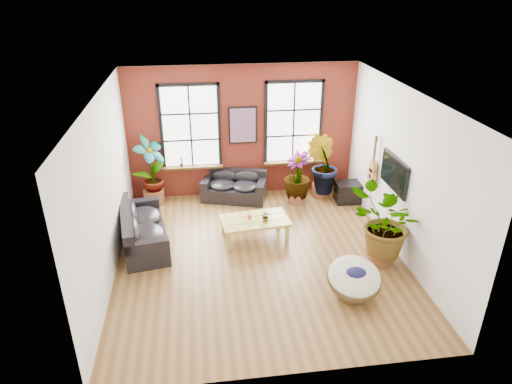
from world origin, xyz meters
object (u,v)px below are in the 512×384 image
sofa_back (235,187)px  coffee_table (255,221)px  papasan_chair (354,279)px  sofa_left (141,229)px

sofa_back → coffee_table: size_ratio=1.15×
sofa_back → papasan_chair: size_ratio=1.67×
coffee_table → papasan_chair: 2.81m
coffee_table → papasan_chair: bearing=-62.6°
sofa_back → coffee_table: bearing=-66.3°
coffee_table → papasan_chair: papasan_chair is taller
sofa_left → papasan_chair: size_ratio=2.07×
sofa_left → coffee_table: sofa_left is taller
coffee_table → sofa_left: bearing=172.6°
sofa_left → coffee_table: (2.54, -0.05, 0.04)m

